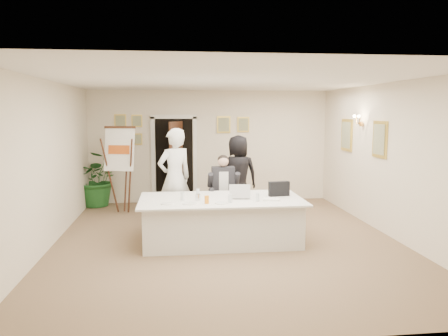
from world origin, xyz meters
TOP-DOWN VIEW (x-y plane):
  - floor at (0.00, 0.00)m, footprint 7.00×7.00m
  - ceiling at (0.00, 0.00)m, footprint 6.00×7.00m
  - wall_back at (0.00, 3.50)m, footprint 6.00×0.10m
  - wall_front at (0.00, -3.50)m, footprint 6.00×0.10m
  - wall_left at (-3.00, 0.00)m, footprint 0.10×7.00m
  - wall_right at (3.00, 0.00)m, footprint 0.10×7.00m
  - doorway at (-0.88, 3.32)m, footprint 1.14×0.86m
  - pictures_back_wall at (-0.80, 3.47)m, footprint 3.40×0.06m
  - pictures_right_wall at (2.97, 1.20)m, footprint 0.06×2.20m
  - wall_sconce at (2.90, 1.20)m, footprint 0.20×0.30m
  - conference_table at (-0.11, -0.07)m, footprint 2.82×1.50m
  - seated_man at (0.06, 1.05)m, footprint 0.70×0.73m
  - flip_chart at (-2.07, 2.35)m, footprint 0.69×0.50m
  - standing_man at (-0.90, 0.98)m, footprint 0.85×0.75m
  - standing_woman at (0.50, 2.00)m, footprint 0.91×0.64m
  - potted_palm at (-2.74, 3.20)m, footprint 1.33×1.18m
  - laptop at (0.21, -0.05)m, footprint 0.40×0.41m
  - laptop_bag at (0.95, 0.03)m, footprint 0.38×0.16m
  - paper_stack at (0.74, -0.32)m, footprint 0.33×0.27m
  - plate_left at (-1.04, -0.44)m, footprint 0.20×0.20m
  - plate_mid at (-0.67, -0.46)m, footprint 0.28×0.28m
  - plate_near at (-0.15, -0.49)m, footprint 0.24×0.24m
  - glass_a at (-0.78, -0.14)m, footprint 0.08×0.08m
  - glass_b at (0.01, -0.42)m, footprint 0.09×0.09m
  - glass_c at (0.48, -0.38)m, footprint 0.07×0.07m
  - glass_d at (-0.50, 0.14)m, footprint 0.07×0.07m
  - oj_glass at (-0.39, -0.47)m, footprint 0.09×0.09m
  - steel_jug at (-0.52, -0.20)m, footprint 0.11×0.11m

SIDE VIEW (x-z plane):
  - floor at x=0.00m, z-range 0.00..0.00m
  - conference_table at x=-0.11m, z-range 0.01..0.78m
  - potted_palm at x=-2.74m, z-range 0.00..1.35m
  - seated_man at x=0.06m, z-range 0.00..1.44m
  - plate_left at x=-1.04m, z-range 0.78..0.79m
  - plate_mid at x=-0.67m, z-range 0.78..0.79m
  - plate_near at x=-0.15m, z-range 0.78..0.79m
  - paper_stack at x=0.74m, z-range 0.78..0.80m
  - steel_jug at x=-0.52m, z-range 0.78..0.89m
  - oj_glass at x=-0.39m, z-range 0.78..0.91m
  - glass_a at x=-0.78m, z-range 0.77..0.92m
  - glass_b at x=0.01m, z-range 0.77..0.92m
  - glass_c at x=0.48m, z-range 0.77..0.92m
  - glass_d at x=-0.50m, z-range 0.77..0.92m
  - standing_woman at x=0.50m, z-range 0.00..1.77m
  - flip_chart at x=-2.07m, z-range -0.07..1.84m
  - laptop_bag at x=0.95m, z-range 0.78..1.04m
  - laptop at x=0.21m, z-range 0.77..1.05m
  - standing_man at x=-0.90m, z-range 0.00..1.96m
  - doorway at x=-0.88m, z-range -0.06..2.14m
  - wall_back at x=0.00m, z-range 0.00..2.80m
  - wall_front at x=0.00m, z-range 0.00..2.80m
  - wall_left at x=-3.00m, z-range 0.00..2.80m
  - wall_right at x=3.00m, z-range 0.00..2.80m
  - pictures_right_wall at x=2.97m, z-range 1.35..2.15m
  - pictures_back_wall at x=-0.80m, z-range 1.45..2.25m
  - wall_sconce at x=2.90m, z-range 1.98..2.22m
  - ceiling at x=0.00m, z-range 2.79..2.81m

